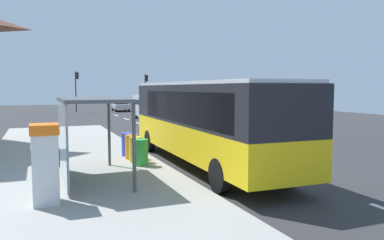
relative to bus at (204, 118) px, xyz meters
name	(u,v)px	position (x,y,z in m)	size (l,w,h in m)	color
ground_plane	(153,130)	(1.71, 12.78, -1.86)	(56.00, 92.00, 0.04)	#2D2D30
sidewalk_platform	(76,169)	(-4.69, 0.78, -1.75)	(6.20, 30.00, 0.18)	#999993
lane_stripe_seg_1	(281,173)	(1.96, -2.22, -1.84)	(0.16, 2.20, 0.01)	silver
lane_stripe_seg_2	(218,151)	(1.96, 2.78, -1.84)	(0.16, 2.20, 0.01)	silver
lane_stripe_seg_3	(181,138)	(1.96, 7.78, -1.84)	(0.16, 2.20, 0.01)	silver
lane_stripe_seg_4	(156,129)	(1.96, 12.78, -1.84)	(0.16, 2.20, 0.01)	silver
lane_stripe_seg_5	(139,123)	(1.96, 17.78, -1.84)	(0.16, 2.20, 0.01)	silver
lane_stripe_seg_6	(126,119)	(1.96, 22.78, -1.84)	(0.16, 2.20, 0.01)	silver
lane_stripe_seg_7	(116,115)	(1.96, 27.78, -1.84)	(0.16, 2.20, 0.01)	silver
bus	(204,118)	(0.00, 0.00, 0.00)	(2.67, 11.05, 3.21)	yellow
white_van	(150,105)	(3.91, 21.15, -0.50)	(2.17, 5.26, 2.30)	silver
sedan_near	(120,105)	(4.02, 35.49, -1.05)	(2.05, 4.50, 1.52)	#B7B7BC
ticket_machine	(45,163)	(-5.77, -3.51, -0.67)	(0.66, 0.76, 1.94)	silver
recycling_bin_green	(141,152)	(-2.49, 0.08, -1.19)	(0.52, 0.52, 0.95)	green
recycling_bin_yellow	(136,149)	(-2.49, 0.78, -1.19)	(0.52, 0.52, 0.95)	yellow
recycling_bin_orange	(132,147)	(-2.49, 1.48, -1.19)	(0.52, 0.52, 0.95)	orange
recycling_bin_blue	(128,144)	(-2.49, 2.18, -1.19)	(0.52, 0.52, 0.95)	blue
traffic_light_near_side	(146,87)	(7.21, 34.71, 1.33)	(0.49, 0.28, 4.75)	#2D2D2D
traffic_light_far_side	(77,85)	(-1.39, 35.51, 1.48)	(0.49, 0.28, 5.00)	#2D2D2D
bus_shelter	(81,117)	(-4.70, -1.40, 0.25)	(1.80, 4.00, 2.50)	#4C4C51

